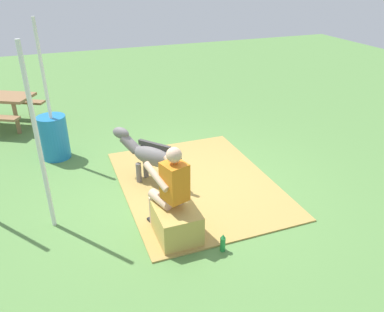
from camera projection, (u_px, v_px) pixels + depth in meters
name	position (u px, v px, depth m)	size (l,w,h in m)	color
ground_plane	(187.00, 188.00, 6.33)	(24.00, 24.00, 0.00)	#568442
hay_patch	(197.00, 183.00, 6.45)	(3.22, 2.46, 0.02)	#AD8C47
hay_bale	(177.00, 224.00, 5.09)	(0.65, 0.54, 0.45)	tan
person_seated	(170.00, 186.00, 4.98)	(0.72, 0.54, 1.33)	#D8AD8C
pony_standing	(151.00, 155.00, 6.23)	(1.13, 0.99, 0.90)	slate
soda_bottle	(223.00, 243.00, 4.89)	(0.07, 0.07, 0.26)	#268C3F
water_barrel	(54.00, 137.00, 7.15)	(0.52, 0.52, 0.83)	#1E72B2
tent_pole_left	(38.00, 143.00, 4.86)	(0.06, 0.06, 2.58)	silver
tent_pole_right	(47.00, 94.00, 6.69)	(0.06, 0.06, 2.58)	silver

